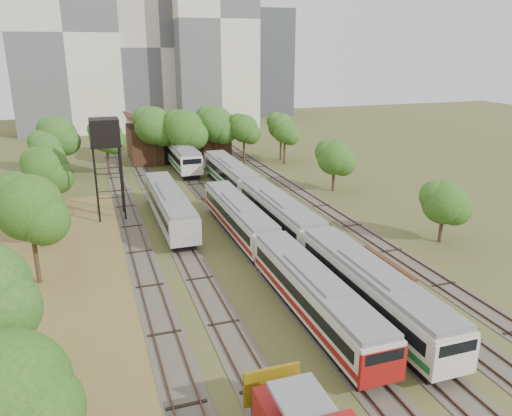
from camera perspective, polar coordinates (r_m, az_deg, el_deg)
name	(u,v)px	position (r m, az deg, el deg)	size (l,w,h in m)	color
ground	(351,327)	(34.96, 10.84, -13.23)	(240.00, 240.00, 0.00)	#475123
dry_grass_patch	(68,314)	(38.22, -20.65, -11.24)	(14.00, 60.00, 0.04)	brown
tracks	(235,215)	(55.79, -2.39, -0.83)	(24.60, 80.00, 0.19)	#4C473D
railcar_red_set	(269,249)	(41.83, 1.54, -4.73)	(2.79, 34.58, 3.45)	black
railcar_green_set	(279,214)	(50.15, 2.64, -0.74)	(2.93, 52.08, 3.62)	black
railcar_rear	(181,156)	(77.88, -8.51, 5.90)	(3.15, 16.08, 3.90)	black
old_grey_coach	(169,206)	(53.40, -9.89, 0.24)	(2.94, 18.00, 3.63)	black
water_tower	(105,135)	(55.38, -16.90, 8.01)	(3.14, 3.14, 10.86)	black
rail_pile_far	(388,262)	(45.02, 14.90, -6.02)	(0.48, 7.62, 0.25)	#5C301A
maintenance_shed	(177,141)	(86.27, -8.97, 7.60)	(16.45, 11.55, 7.58)	#351D13
tree_band_left	(31,209)	(45.24, -24.36, -0.09)	(7.37, 64.36, 8.85)	#382616
tree_band_far	(171,129)	(78.67, -9.67, 8.91)	(39.22, 9.11, 9.37)	#382616
tree_band_right	(346,161)	(63.45, 10.25, 5.35)	(5.71, 40.51, 7.15)	#382616
tower_left	(64,33)	(120.80, -21.14, 18.15)	(22.00, 16.00, 42.00)	silver
tower_centre	(155,48)	(126.96, -11.48, 17.51)	(20.00, 18.00, 36.00)	beige
tower_right	(211,20)	(121.55, -5.12, 20.61)	(18.00, 16.00, 48.00)	silver
tower_far_right	(267,63)	(144.56, 1.21, 16.24)	(12.00, 12.00, 28.00)	#3F4247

